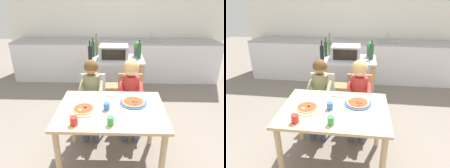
% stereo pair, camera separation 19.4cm
% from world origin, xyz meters
% --- Properties ---
extents(ground_plane, '(12.03, 12.03, 0.00)m').
position_xyz_m(ground_plane, '(0.00, 1.20, 0.00)').
color(ground_plane, slate).
extents(back_wall_tiled, '(5.05, 0.14, 2.70)m').
position_xyz_m(back_wall_tiled, '(0.00, 3.07, 1.35)').
color(back_wall_tiled, white).
rests_on(back_wall_tiled, ground).
extents(kitchen_counter, '(4.55, 0.60, 1.09)m').
position_xyz_m(kitchen_counter, '(0.00, 2.66, 0.45)').
color(kitchen_counter, silver).
rests_on(kitchen_counter, ground).
extents(kitchen_island_cart, '(0.92, 0.59, 0.87)m').
position_xyz_m(kitchen_island_cart, '(0.03, 1.40, 0.57)').
color(kitchen_island_cart, '#B7BABF').
rests_on(kitchen_island_cart, ground).
extents(toaster_oven, '(0.47, 0.35, 0.22)m').
position_xyz_m(toaster_oven, '(-0.01, 1.39, 0.98)').
color(toaster_oven, '#999BA0').
rests_on(toaster_oven, kitchen_island_cart).
extents(bottle_brown_beer, '(0.07, 0.07, 0.30)m').
position_xyz_m(bottle_brown_beer, '(0.41, 1.42, 1.00)').
color(bottle_brown_beer, '#1E4723').
rests_on(bottle_brown_beer, kitchen_island_cart).
extents(bottle_slim_sauce, '(0.06, 0.06, 0.32)m').
position_xyz_m(bottle_slim_sauce, '(-0.38, 1.27, 0.99)').
color(bottle_slim_sauce, black).
rests_on(bottle_slim_sauce, kitchen_island_cart).
extents(bottle_clear_vinegar, '(0.06, 0.06, 0.31)m').
position_xyz_m(bottle_clear_vinegar, '(-0.36, 1.50, 1.00)').
color(bottle_clear_vinegar, '#1E4723').
rests_on(bottle_clear_vinegar, kitchen_island_cart).
extents(bottle_squat_spirits, '(0.06, 0.06, 0.36)m').
position_xyz_m(bottle_squat_spirits, '(-0.31, 1.62, 1.01)').
color(bottle_squat_spirits, olive).
rests_on(bottle_squat_spirits, kitchen_island_cart).
extents(potted_herb_plant, '(0.13, 0.13, 0.25)m').
position_xyz_m(potted_herb_plant, '(0.39, 1.57, 1.00)').
color(potted_herb_plant, '#4C4C51').
rests_on(potted_herb_plant, kitchen_island_cart).
extents(dining_table, '(1.13, 0.82, 0.74)m').
position_xyz_m(dining_table, '(0.00, 0.00, 0.62)').
color(dining_table, tan).
rests_on(dining_table, ground).
extents(dining_chair_left, '(0.36, 0.36, 0.81)m').
position_xyz_m(dining_chair_left, '(-0.28, 0.70, 0.48)').
color(dining_chair_left, silver).
rests_on(dining_chair_left, ground).
extents(dining_chair_right, '(0.36, 0.36, 0.81)m').
position_xyz_m(dining_chair_right, '(0.24, 0.72, 0.48)').
color(dining_chair_right, tan).
rests_on(dining_chair_right, ground).
extents(child_in_olive_shirt, '(0.32, 0.42, 1.05)m').
position_xyz_m(child_in_olive_shirt, '(-0.28, 0.58, 0.67)').
color(child_in_olive_shirt, '#424C6B').
rests_on(child_in_olive_shirt, ground).
extents(child_in_red_shirt, '(0.32, 0.42, 1.06)m').
position_xyz_m(child_in_red_shirt, '(0.24, 0.60, 0.70)').
color(child_in_red_shirt, '#424C6B').
rests_on(child_in_red_shirt, ground).
extents(pizza_plate_cream, '(0.30, 0.30, 0.03)m').
position_xyz_m(pizza_plate_cream, '(-0.28, -0.04, 0.75)').
color(pizza_plate_cream, beige).
rests_on(pizza_plate_cream, dining_table).
extents(pizza_plate_blue_rimmed, '(0.30, 0.30, 0.03)m').
position_xyz_m(pizza_plate_blue_rimmed, '(0.24, 0.12, 0.75)').
color(pizza_plate_blue_rimmed, '#3356B7').
rests_on(pizza_plate_blue_rimmed, dining_table).
extents(drinking_cup_blue, '(0.07, 0.07, 0.08)m').
position_xyz_m(drinking_cup_blue, '(-0.05, -0.02, 0.78)').
color(drinking_cup_blue, blue).
rests_on(drinking_cup_blue, dining_table).
extents(drinking_cup_green, '(0.06, 0.06, 0.08)m').
position_xyz_m(drinking_cup_green, '(0.01, -0.29, 0.78)').
color(drinking_cup_green, green).
rests_on(drinking_cup_green, dining_table).
extents(drinking_cup_red, '(0.07, 0.07, 0.08)m').
position_xyz_m(drinking_cup_red, '(-0.33, -0.30, 0.78)').
color(drinking_cup_red, red).
rests_on(drinking_cup_red, dining_table).
extents(serving_spoon, '(0.14, 0.03, 0.01)m').
position_xyz_m(serving_spoon, '(0.00, 0.26, 0.74)').
color(serving_spoon, '#B7BABF').
rests_on(serving_spoon, dining_table).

